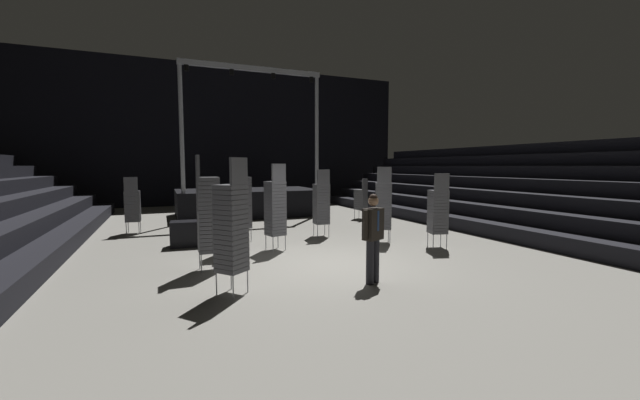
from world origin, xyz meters
TOP-DOWN VIEW (x-y plane):
  - ground_plane at (0.00, 0.00)m, footprint 22.00×30.00m
  - arena_end_wall at (0.00, 15.00)m, footprint 22.00×0.30m
  - bleacher_bank_right at (8.38, 1.00)m, footprint 5.25×24.00m
  - stage_riser at (0.00, 9.32)m, footprint 6.13×3.43m
  - man_with_tie at (0.08, -1.65)m, footprint 0.56×0.37m
  - chair_stack_front_left at (-2.51, -1.22)m, footprint 0.62×0.62m
  - chair_stack_front_right at (-1.44, 3.37)m, footprint 0.57×0.57m
  - chair_stack_mid_left at (3.35, 0.43)m, footprint 0.55×0.55m
  - chair_stack_mid_right at (-0.83, 1.87)m, footprint 0.54×0.54m
  - chair_stack_mid_centre at (-4.51, 6.12)m, footprint 0.48×0.48m
  - chair_stack_rear_left at (2.35, 1.62)m, footprint 0.59×0.59m
  - chair_stack_rear_right at (-2.10, 1.80)m, footprint 0.48×0.48m
  - chair_stack_rear_centre at (-2.71, 0.49)m, footprint 0.44×0.44m
  - chair_stack_aisle_left at (1.07, 3.23)m, footprint 0.46×0.46m
  - chair_stack_aisle_right at (4.22, 6.35)m, footprint 0.60×0.60m
  - equipment_road_case at (-2.98, 3.30)m, footprint 0.95×0.67m

SIDE VIEW (x-z plane):
  - ground_plane at x=0.00m, z-range -0.10..0.00m
  - equipment_road_case at x=-2.98m, z-range 0.00..0.71m
  - stage_riser at x=0.00m, z-range -2.47..3.83m
  - chair_stack_aisle_right at x=4.22m, z-range 0.00..1.71m
  - chair_stack_mid_centre at x=-4.51m, z-range 0.00..1.88m
  - man_with_tie at x=0.08m, z-range 0.11..1.84m
  - chair_stack_mid_left at x=3.35m, z-range 0.00..2.05m
  - chair_stack_rear_right at x=-2.10m, z-range 0.00..2.05m
  - chair_stack_aisle_left at x=1.07m, z-range 0.00..2.14m
  - chair_stack_rear_left at x=2.35m, z-range 0.00..2.22m
  - chair_stack_mid_right at x=-0.83m, z-range 0.00..2.30m
  - chair_stack_front_left at x=-2.51m, z-range 0.00..2.39m
  - chair_stack_front_right at x=-1.44m, z-range 0.00..2.39m
  - chair_stack_rear_centre at x=-2.71m, z-range 0.00..2.47m
  - bleacher_bank_right at x=8.38m, z-range 0.00..3.15m
  - arena_end_wall at x=0.00m, z-range 0.00..8.00m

